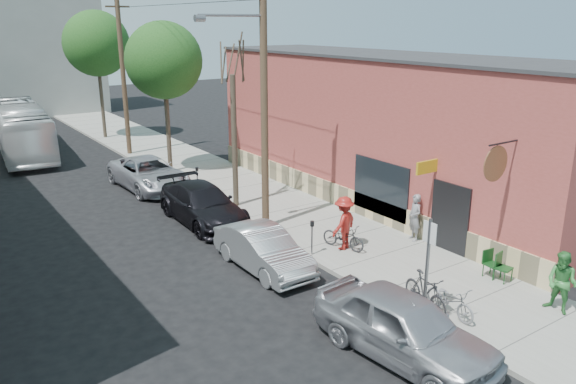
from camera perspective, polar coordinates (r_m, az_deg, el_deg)
ground at (r=17.57m, az=-0.69°, el=-9.98°), size 120.00×120.00×0.00m
sidewalk at (r=28.40m, az=-6.01°, el=0.77°), size 4.50×58.00×0.15m
cafe_building at (r=25.68m, az=9.79°, el=6.28°), size 6.60×20.20×6.61m
sign_post at (r=15.76m, az=14.02°, el=-6.47°), size 0.07×0.45×2.80m
parking_meter_near at (r=19.43m, az=2.46°, el=-4.10°), size 0.14×0.14×1.24m
parking_meter_far at (r=26.79m, az=-9.21°, el=1.66°), size 0.14×0.14×1.24m
utility_pole_near at (r=21.08m, az=-2.58°, el=10.00°), size 3.57×0.28×10.00m
utility_pole_far at (r=35.27m, az=-16.47°, el=12.06°), size 1.80×0.28×10.00m
tree_bare at (r=24.22m, az=-5.47°, el=5.08°), size 0.24×0.24×5.69m
tree_leafy_mid at (r=30.25m, az=-12.51°, el=12.90°), size 3.96×3.96×7.86m
tree_leafy_far at (r=40.95m, az=-18.89°, el=14.07°), size 4.38×4.38×8.55m
patio_chair_a at (r=19.04m, az=20.07°, el=-6.91°), size 0.55×0.55×0.88m
patio_chair_b at (r=18.89m, az=21.05°, el=-7.20°), size 0.59×0.59×0.88m
patron_grey at (r=21.21m, az=12.76°, el=-2.53°), size 0.59×0.74×1.77m
patron_green at (r=17.42m, az=26.06°, el=-8.28°), size 0.71×0.90×1.79m
cyclist at (r=19.98m, az=5.69°, el=-3.15°), size 1.42×1.08×1.94m
cyclist_bike at (r=20.16m, az=5.64°, el=-4.54°), size 1.07×1.80×0.89m
parked_bike_a at (r=16.37m, az=13.79°, el=-9.88°), size 0.86×1.91×1.11m
parked_bike_b at (r=16.37m, az=16.15°, el=-10.50°), size 0.71×1.74×0.90m
car_0 at (r=14.34m, az=11.71°, el=-13.23°), size 2.47×5.08×1.67m
car_1 at (r=18.71m, az=-2.54°, el=-5.86°), size 1.52×4.30×1.41m
car_2 at (r=23.24m, az=-8.67°, el=-1.24°), size 2.25×5.35×1.54m
car_3 at (r=28.47m, az=-13.95°, el=1.83°), size 2.73×5.57×1.52m
bus at (r=38.26m, az=-25.41°, el=5.72°), size 3.62×11.40×3.12m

